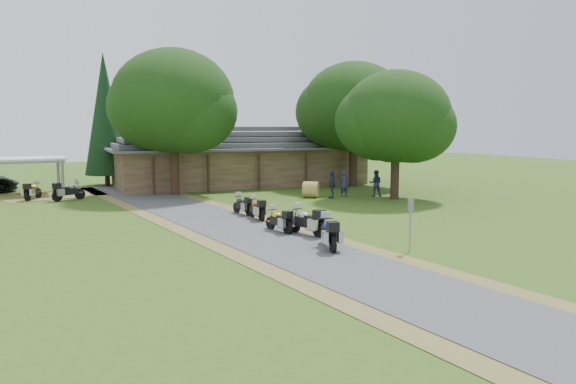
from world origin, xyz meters
name	(u,v)px	position (x,y,z in m)	size (l,w,h in m)	color
ground	(287,247)	(0.00, 0.00, 0.00)	(120.00, 120.00, 0.00)	#375919
driveway	(244,231)	(-0.50, 4.00, 0.00)	(46.00, 46.00, 0.00)	#414144
lodge	(240,155)	(6.00, 24.00, 2.45)	(21.40, 9.40, 4.90)	brown
carport	(19,176)	(-10.81, 23.43, 1.33)	(6.12, 4.08, 2.65)	silver
motorcycle_row_a	(329,232)	(1.40, -0.97, 0.71)	(2.06, 0.67, 1.41)	#1A1F9C
motorcycle_row_b	(306,220)	(1.76, 1.91, 0.71)	(2.07, 0.67, 1.41)	#A3A5AA
motorcycle_row_c	(279,219)	(0.91, 3.12, 0.61)	(1.80, 0.59, 1.23)	gold
motorcycle_row_d	(257,208)	(1.17, 6.84, 0.63)	(1.86, 0.61, 1.27)	orange
motorcycle_row_e	(243,204)	(0.99, 8.64, 0.60)	(1.76, 0.57, 1.20)	black
motorcycle_carport_a	(33,190)	(-9.89, 20.22, 0.65)	(1.91, 0.62, 1.31)	#ECD800
motorcycle_carport_b	(69,190)	(-7.70, 18.88, 0.69)	(2.01, 0.66, 1.38)	slate
person_a	(344,182)	(10.00, 13.30, 1.06)	(0.60, 0.43, 2.12)	#2A3250
person_b	(376,181)	(12.13, 12.58, 1.08)	(0.62, 0.44, 2.17)	#2A3250
person_c	(332,182)	(8.86, 12.91, 1.10)	(0.63, 0.45, 2.21)	#2A3250
hay_bale	(311,190)	(7.70, 13.82, 0.55)	(1.11, 1.11, 1.01)	olive
sign_post	(410,225)	(4.06, -2.79, 1.08)	(0.39, 0.06, 2.16)	gray
oak_lodge_left	(173,119)	(-0.58, 18.99, 5.38)	(8.62, 8.62, 10.75)	black
oak_lodge_right	(354,122)	(13.96, 18.90, 5.19)	(8.48, 8.48, 10.38)	black
oak_driveway	(396,133)	(12.61, 10.96, 4.47)	(7.28, 7.28, 8.94)	black
cedar_near	(105,119)	(-4.40, 27.43, 5.43)	(3.48, 3.48, 10.85)	black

